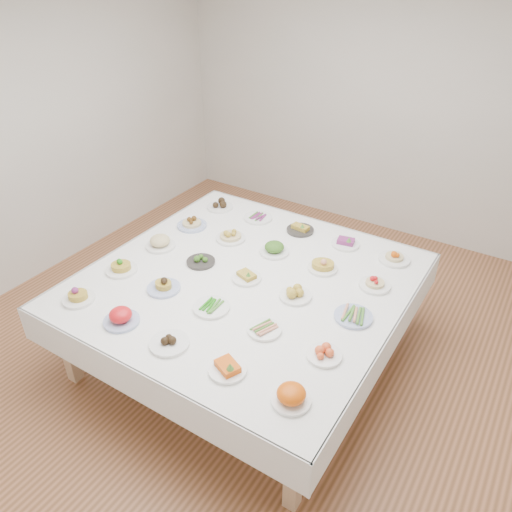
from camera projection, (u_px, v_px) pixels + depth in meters
The scene contains 27 objects.
room_envelope at pixel (264, 135), 3.39m from camera, with size 5.02×5.02×2.81m.
display_table at pixel (246, 286), 3.86m from camera, with size 2.34×2.34×0.75m.
dish_0 at pixel (78, 294), 3.58m from camera, with size 0.23×0.23×0.12m.
dish_1 at pixel (121, 316), 3.37m from camera, with size 0.24×0.24×0.13m.
dish_2 at pixel (169, 340), 3.19m from camera, with size 0.25×0.25×0.10m.
dish_3 at pixel (228, 365), 2.99m from camera, with size 0.24×0.23×0.11m.
dish_4 at pixel (291, 394), 2.78m from camera, with size 0.23×0.23×0.13m.
dish_5 at pixel (121, 265), 3.89m from camera, with size 0.24×0.24×0.12m.
dish_6 at pixel (163, 284), 3.69m from camera, with size 0.24×0.24×0.13m.
dish_7 at pixel (211, 306), 3.51m from camera, with size 0.26×0.26×0.06m.
dish_8 at pixel (264, 329), 3.31m from camera, with size 0.23×0.23×0.05m.
dish_9 at pixel (324, 352), 3.10m from camera, with size 0.22×0.22×0.09m.
dish_10 at pixel (160, 241), 4.20m from camera, with size 0.24×0.24×0.14m.
dish_11 at pixel (201, 259), 4.00m from camera, with size 0.23×0.23×0.09m.
dish_12 at pixel (247, 276), 3.81m from camera, with size 0.22×0.22×0.09m.
dish_13 at pixel (296, 292), 3.61m from camera, with size 0.23×0.23×0.10m.
dish_14 at pixel (354, 315), 3.42m from camera, with size 0.26×0.26×0.06m.
dish_15 at pixel (192, 220), 4.49m from camera, with size 0.26×0.26×0.15m.
dish_16 at pixel (230, 232), 4.30m from camera, with size 0.27×0.27×0.15m.
dish_17 at pixel (274, 247), 4.12m from camera, with size 0.24×0.24×0.13m.
dish_18 at pixel (323, 262), 3.91m from camera, with size 0.24×0.23×0.14m.
dish_19 at pixel (375, 282), 3.72m from camera, with size 0.23×0.23×0.11m.
dish_20 at pixel (220, 203), 4.81m from camera, with size 0.25×0.25×0.11m.
dish_21 at pixel (258, 217), 4.64m from camera, with size 0.26×0.26×0.06m.
dish_22 at pixel (300, 228), 4.44m from camera, with size 0.24×0.24×0.10m.
dish_23 at pixel (346, 241), 4.23m from camera, with size 0.23×0.23×0.10m.
dish_24 at pixel (395, 253), 4.02m from camera, with size 0.26×0.26×0.14m.
Camera 1 is at (1.73, -2.82, 2.95)m, focal length 35.00 mm.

